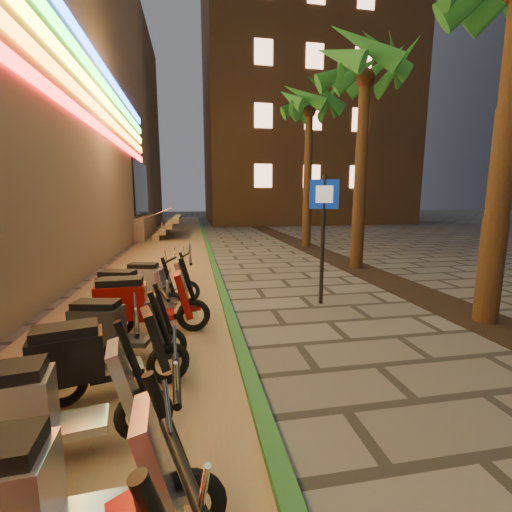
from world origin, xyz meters
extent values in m
plane|color=#474442|center=(0.00, 0.00, 0.00)|extent=(120.00, 120.00, 0.00)
cube|color=#8C7251|center=(-2.60, 10.00, 0.01)|extent=(3.40, 60.00, 0.01)
cube|color=#235F29|center=(-0.90, 10.00, 0.05)|extent=(0.18, 60.00, 0.10)
cube|color=black|center=(3.60, 5.00, 0.01)|extent=(1.20, 40.00, 0.02)
cube|color=black|center=(-4.45, 18.00, 2.80)|extent=(0.08, 5.00, 3.00)
cube|color=gray|center=(-6.50, 18.00, 0.60)|extent=(5.00, 6.00, 1.20)
cube|color=#FF1414|center=(-4.45, 6.00, 4.50)|extent=(0.06, 26.00, 0.28)
cube|color=orange|center=(-4.45, 6.00, 5.05)|extent=(0.06, 26.00, 0.28)
cube|color=yellow|center=(-4.45, 6.00, 5.60)|extent=(0.06, 26.00, 0.28)
cube|color=#19E526|center=(-4.45, 6.00, 6.15)|extent=(0.06, 26.00, 0.28)
cube|color=gray|center=(-3.50, 18.00, 0.15)|extent=(0.35, 5.00, 0.30)
cube|color=gray|center=(-3.15, 18.00, 0.45)|extent=(0.35, 5.00, 0.30)
cube|color=gray|center=(-2.80, 18.00, 0.75)|extent=(0.35, 5.00, 0.30)
cube|color=gray|center=(-2.45, 18.00, 1.05)|extent=(0.35, 5.00, 0.30)
cylinder|color=silver|center=(-3.90, 16.00, 1.25)|extent=(2.09, 0.06, 0.81)
cylinder|color=silver|center=(-3.90, 20.00, 1.25)|extent=(2.09, 0.06, 0.81)
cube|color=brown|center=(9.00, 32.00, 12.50)|extent=(18.00, 16.00, 25.00)
cube|color=#FFB88C|center=(4.00, 23.97, 4.00)|extent=(1.40, 0.06, 1.80)
cube|color=#FFB88C|center=(8.00, 23.97, 4.00)|extent=(1.40, 0.06, 1.80)
cube|color=#FFB88C|center=(12.00, 23.97, 4.00)|extent=(1.40, 0.06, 1.80)
cube|color=#FFB88C|center=(4.00, 23.97, 8.50)|extent=(1.40, 0.06, 1.80)
cube|color=#FFB88C|center=(8.00, 23.97, 8.50)|extent=(1.40, 0.06, 1.80)
cube|color=#FFB88C|center=(12.00, 23.97, 8.50)|extent=(1.40, 0.06, 1.80)
cube|color=#FFB88C|center=(4.00, 23.97, 13.00)|extent=(1.40, 0.06, 1.80)
cube|color=#FFB88C|center=(8.00, 23.97, 13.00)|extent=(1.40, 0.06, 1.80)
cube|color=#FFB88C|center=(12.00, 23.97, 13.00)|extent=(1.40, 0.06, 1.80)
cylinder|color=#472D19|center=(3.60, 2.00, 2.73)|extent=(0.40, 0.40, 5.45)
cylinder|color=#472D19|center=(3.60, 7.00, 2.85)|extent=(0.40, 0.40, 5.70)
sphere|color=#472D19|center=(3.60, 7.00, 5.70)|extent=(0.56, 0.56, 0.56)
cone|color=#1C5219|center=(4.49, 7.00, 6.15)|extent=(0.60, 1.93, 1.52)
cone|color=#1C5219|center=(4.28, 7.57, 6.15)|extent=(1.70, 1.86, 1.52)
cone|color=#1C5219|center=(3.75, 7.87, 6.15)|extent=(2.00, 0.93, 1.52)
cone|color=#1C5219|center=(3.16, 7.77, 6.15)|extent=(1.97, 1.48, 1.52)
cone|color=#1C5219|center=(2.77, 7.30, 6.15)|extent=(1.22, 2.02, 1.52)
cone|color=#1C5219|center=(2.77, 6.70, 6.15)|extent=(1.22, 2.02, 1.52)
cone|color=#1C5219|center=(3.16, 6.23, 6.15)|extent=(1.97, 1.48, 1.52)
cone|color=#1C5219|center=(3.75, 6.13, 6.15)|extent=(2.00, 0.93, 1.52)
cone|color=#1C5219|center=(4.28, 6.43, 6.15)|extent=(1.70, 1.86, 1.52)
cylinder|color=#472D19|center=(3.60, 12.00, 2.98)|extent=(0.40, 0.40, 5.95)
sphere|color=#472D19|center=(3.60, 12.00, 5.95)|extent=(0.56, 0.56, 0.56)
cone|color=#1C5219|center=(4.49, 12.00, 6.40)|extent=(0.60, 1.93, 1.52)
cone|color=#1C5219|center=(4.28, 12.57, 6.40)|extent=(1.70, 1.86, 1.52)
cone|color=#1C5219|center=(3.75, 12.87, 6.40)|extent=(2.00, 0.93, 1.52)
cone|color=#1C5219|center=(3.16, 12.77, 6.40)|extent=(1.97, 1.48, 1.52)
cone|color=#1C5219|center=(2.77, 12.30, 6.40)|extent=(1.22, 2.02, 1.52)
cone|color=#1C5219|center=(2.77, 11.70, 6.40)|extent=(1.22, 2.02, 1.52)
cone|color=#1C5219|center=(3.16, 11.23, 6.40)|extent=(1.97, 1.48, 1.52)
cone|color=#1C5219|center=(3.75, 11.13, 6.40)|extent=(2.00, 0.93, 1.52)
cone|color=#1C5219|center=(4.28, 11.43, 6.40)|extent=(1.70, 1.86, 1.52)
cylinder|color=black|center=(1.09, 3.58, 1.32)|extent=(0.08, 0.08, 2.65)
cube|color=navy|center=(1.09, 3.57, 2.28)|extent=(0.58, 0.16, 0.58)
cube|color=white|center=(1.08, 3.54, 2.28)|extent=(0.34, 0.09, 0.34)
cylinder|color=black|center=(-1.58, -1.91, 1.19)|extent=(0.23, 0.60, 0.05)
torus|color=black|center=(-1.62, -1.15, 0.27)|extent=(0.54, 0.14, 0.54)
cylinder|color=silver|center=(-1.62, -1.15, 0.27)|extent=(0.15, 0.11, 0.14)
cube|color=#AEADB5|center=(-1.76, -1.16, 0.62)|extent=(0.30, 0.43, 0.73)
cylinder|color=black|center=(-1.69, -1.15, 0.82)|extent=(0.29, 0.09, 0.76)
cylinder|color=black|center=(-1.64, -1.15, 1.15)|extent=(0.08, 0.60, 0.05)
cube|color=#AEADB5|center=(-1.62, -1.15, 0.39)|extent=(0.24, 0.16, 0.06)
torus|color=black|center=(-2.00, -0.11, 0.26)|extent=(0.53, 0.19, 0.52)
cylinder|color=silver|center=(-2.00, -0.11, 0.26)|extent=(0.16, 0.12, 0.14)
cube|color=#B8B9BD|center=(-2.57, -0.20, 0.30)|extent=(0.60, 0.43, 0.08)
cube|color=#B8B9BD|center=(-3.03, -0.29, 0.55)|extent=(0.76, 0.50, 0.50)
cube|color=#B8B9BD|center=(-2.14, -0.13, 0.60)|extent=(0.33, 0.44, 0.70)
cylinder|color=black|center=(-2.07, -0.12, 0.80)|extent=(0.28, 0.12, 0.74)
cylinder|color=black|center=(-2.02, -0.11, 1.12)|extent=(0.14, 0.58, 0.04)
cube|color=#B8B9BD|center=(-2.00, -0.11, 0.38)|extent=(0.24, 0.18, 0.06)
torus|color=black|center=(-2.93, 0.59, 0.26)|extent=(0.52, 0.23, 0.52)
cylinder|color=silver|center=(-2.93, 0.59, 0.26)|extent=(0.16, 0.13, 0.14)
torus|color=black|center=(-1.86, 0.87, 0.26)|extent=(0.52, 0.23, 0.52)
cylinder|color=silver|center=(-1.86, 0.87, 0.26)|extent=(0.16, 0.13, 0.14)
cube|color=black|center=(-2.40, 0.73, 0.30)|extent=(0.61, 0.46, 0.08)
cube|color=black|center=(-2.86, 0.61, 0.55)|extent=(0.77, 0.54, 0.50)
cube|color=black|center=(-2.86, 0.61, 0.83)|extent=(0.68, 0.46, 0.12)
cube|color=black|center=(-1.99, 0.83, 0.60)|extent=(0.36, 0.45, 0.70)
cylinder|color=black|center=(-1.92, 0.85, 0.79)|extent=(0.28, 0.14, 0.73)
cylinder|color=black|center=(-1.88, 0.86, 1.11)|extent=(0.19, 0.57, 0.04)
cube|color=black|center=(-1.86, 0.87, 0.38)|extent=(0.25, 0.19, 0.06)
torus|color=black|center=(-2.90, 1.69, 0.24)|extent=(0.49, 0.19, 0.48)
cylinder|color=silver|center=(-2.90, 1.69, 0.24)|extent=(0.15, 0.12, 0.13)
torus|color=black|center=(-1.89, 1.47, 0.24)|extent=(0.49, 0.19, 0.48)
cylinder|color=silver|center=(-1.89, 1.47, 0.24)|extent=(0.15, 0.12, 0.13)
cube|color=#2A2D2F|center=(-2.40, 1.58, 0.28)|extent=(0.57, 0.42, 0.07)
cube|color=#2A2D2F|center=(-2.83, 1.67, 0.51)|extent=(0.71, 0.48, 0.46)
cube|color=black|center=(-2.83, 1.67, 0.78)|extent=(0.63, 0.41, 0.11)
cube|color=#2A2D2F|center=(-2.01, 1.50, 0.56)|extent=(0.32, 0.42, 0.65)
cylinder|color=black|center=(-1.95, 1.48, 0.74)|extent=(0.26, 0.12, 0.69)
cylinder|color=black|center=(-1.90, 1.47, 1.04)|extent=(0.15, 0.54, 0.04)
cube|color=#2A2D2F|center=(-1.89, 1.47, 0.35)|extent=(0.23, 0.17, 0.06)
torus|color=black|center=(-2.76, 2.45, 0.28)|extent=(0.56, 0.12, 0.56)
cylinder|color=silver|center=(-2.76, 2.45, 0.28)|extent=(0.15, 0.11, 0.15)
torus|color=black|center=(-1.56, 2.48, 0.28)|extent=(0.56, 0.12, 0.56)
cylinder|color=silver|center=(-1.56, 2.48, 0.28)|extent=(0.15, 0.11, 0.15)
cube|color=maroon|center=(-2.17, 2.47, 0.32)|extent=(0.60, 0.38, 0.09)
cube|color=maroon|center=(-2.67, 2.45, 0.59)|extent=(0.76, 0.43, 0.54)
cube|color=black|center=(-2.67, 2.45, 0.90)|extent=(0.67, 0.36, 0.13)
cube|color=maroon|center=(-1.71, 2.48, 0.64)|extent=(0.30, 0.44, 0.75)
cylinder|color=black|center=(-1.63, 2.48, 0.86)|extent=(0.30, 0.08, 0.79)
cylinder|color=black|center=(-1.58, 2.48, 1.20)|extent=(0.06, 0.62, 0.05)
cube|color=maroon|center=(-1.56, 2.48, 0.41)|extent=(0.24, 0.16, 0.06)
torus|color=black|center=(-2.99, 3.46, 0.26)|extent=(0.52, 0.24, 0.51)
cylinder|color=silver|center=(-2.99, 3.46, 0.26)|extent=(0.16, 0.13, 0.14)
torus|color=black|center=(-1.93, 3.16, 0.26)|extent=(0.52, 0.24, 0.51)
cylinder|color=silver|center=(-1.93, 3.16, 0.26)|extent=(0.16, 0.13, 0.14)
cube|color=#A7A7AF|center=(-2.47, 3.32, 0.30)|extent=(0.61, 0.47, 0.08)
cube|color=#A7A7AF|center=(-2.91, 3.44, 0.54)|extent=(0.77, 0.55, 0.49)
cube|color=black|center=(-2.91, 3.44, 0.83)|extent=(0.67, 0.47, 0.12)
cube|color=#A7A7AF|center=(-2.06, 3.20, 0.59)|extent=(0.36, 0.45, 0.69)
cylinder|color=black|center=(-1.99, 3.18, 0.79)|extent=(0.28, 0.14, 0.73)
cylinder|color=black|center=(-1.94, 3.17, 1.10)|extent=(0.20, 0.56, 0.04)
cube|color=#A7A7AF|center=(-1.93, 3.16, 0.37)|extent=(0.25, 0.19, 0.06)
torus|color=black|center=(-2.67, 4.41, 0.24)|extent=(0.49, 0.21, 0.48)
cylinder|color=silver|center=(-2.67, 4.41, 0.24)|extent=(0.15, 0.12, 0.13)
torus|color=black|center=(-1.66, 4.16, 0.24)|extent=(0.49, 0.21, 0.48)
cylinder|color=silver|center=(-1.66, 4.16, 0.24)|extent=(0.15, 0.12, 0.13)
cube|color=silver|center=(-2.17, 4.29, 0.28)|extent=(0.57, 0.43, 0.07)
cube|color=silver|center=(-2.59, 4.39, 0.51)|extent=(0.72, 0.50, 0.47)
cube|color=black|center=(-2.59, 4.39, 0.78)|extent=(0.63, 0.43, 0.11)
cube|color=silver|center=(-1.78, 4.19, 0.56)|extent=(0.33, 0.42, 0.65)
cylinder|color=black|center=(-1.72, 4.18, 0.74)|extent=(0.26, 0.12, 0.69)
cylinder|color=black|center=(-1.67, 4.17, 1.04)|extent=(0.17, 0.53, 0.04)
cube|color=silver|center=(-1.66, 4.16, 0.35)|extent=(0.23, 0.18, 0.06)
camera|label=1|loc=(-1.51, -3.05, 2.18)|focal=24.00mm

